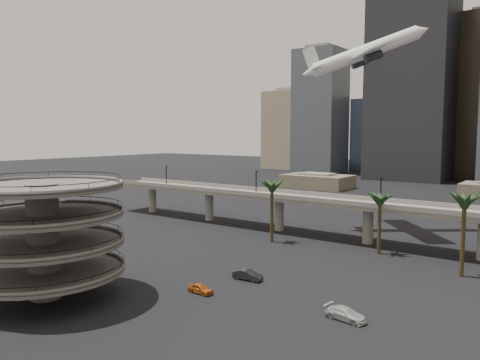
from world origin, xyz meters
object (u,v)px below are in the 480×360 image
Objects in this scene: airborne_jet at (365,52)px; car_a at (201,289)px; car_c at (346,314)px; car_b at (248,275)px; overpass at (321,204)px; parking_ramp at (43,229)px.

airborne_jet is 6.41× the size of car_a.
car_c is at bearing -78.94° from car_a.
car_c is at bearing -111.19° from car_b.
overpass is at bearing 5.84° from car_a.
car_c is at bearing -59.26° from overpass.
car_b is (5.21, -35.35, -6.53)m from overpass.
overpass reaches higher than car_a.
airborne_jet is (3.41, 14.68, 34.99)m from overpass.
car_b is (1.86, 9.15, 0.11)m from car_a.
car_c is (37.37, 18.02, -9.05)m from parking_ramp.
car_a is at bearing -85.70° from overpass.
airborne_jet reaches higher than overpass.
car_c reaches higher than car_a.
overpass is 36.33m from car_b.
overpass is at bearing 77.57° from parking_ramp.
parking_ramp is 42.46m from car_c.
car_a is at bearing 41.56° from parking_ramp.
overpass is 26.42× the size of car_b.
parking_ramp reaches higher than overpass.
airborne_jet reaches higher than car_c.
car_a is 0.83× the size of car_b.
car_b is at bearing -127.51° from airborne_jet.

